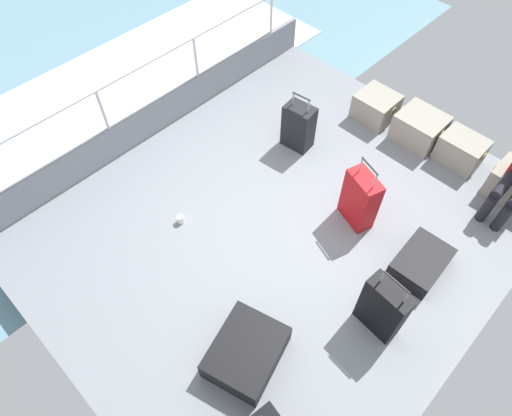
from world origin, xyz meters
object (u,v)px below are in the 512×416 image
object	(u,v)px
suitcase_2	(383,308)
cargo_crate_2	(461,150)
suitcase_5	(246,352)
suitcase_4	(298,127)
suitcase_1	(421,262)
cargo_crate_0	(376,106)
paper_cup	(180,219)
cargo_crate_1	(419,128)
suitcase_3	(360,199)

from	to	relation	value
suitcase_2	cargo_crate_2	bearing A→B (deg)	102.08
suitcase_5	suitcase_4	bearing A→B (deg)	121.87
suitcase_1	suitcase_2	size ratio (longest dim) A/B	0.76
cargo_crate_0	paper_cup	world-z (taller)	cargo_crate_0
cargo_crate_2	suitcase_4	world-z (taller)	suitcase_4
cargo_crate_2	suitcase_4	distance (m)	1.99
suitcase_4	suitcase_5	distance (m)	2.80
suitcase_4	suitcase_1	bearing A→B (deg)	-12.38
suitcase_5	cargo_crate_0	bearing A→B (deg)	107.22
suitcase_2	suitcase_4	bearing A→B (deg)	149.04
cargo_crate_1	suitcase_2	distance (m)	2.66
suitcase_3	suitcase_4	bearing A→B (deg)	161.42
cargo_crate_1	suitcase_5	size ratio (longest dim) A/B	0.71
suitcase_2	cargo_crate_0	bearing A→B (deg)	125.94
cargo_crate_2	suitcase_4	size ratio (longest dim) A/B	0.70
suitcase_4	paper_cup	world-z (taller)	suitcase_4
cargo_crate_2	suitcase_1	bearing A→B (deg)	-73.28
suitcase_2	suitcase_3	size ratio (longest dim) A/B	0.97
cargo_crate_0	cargo_crate_1	distance (m)	0.64
cargo_crate_1	suitcase_1	size ratio (longest dim) A/B	0.92
suitcase_4	suitcase_5	xyz separation A→B (m)	(1.47, -2.37, -0.17)
cargo_crate_1	cargo_crate_2	xyz separation A→B (m)	(0.57, 0.03, -0.01)
suitcase_5	paper_cup	distance (m)	1.69
suitcase_4	cargo_crate_1	bearing A→B (deg)	47.99
cargo_crate_2	suitcase_5	bearing A→B (deg)	-92.00
suitcase_1	cargo_crate_1	bearing A→B (deg)	123.44
suitcase_3	suitcase_5	world-z (taller)	suitcase_3
cargo_crate_0	suitcase_1	world-z (taller)	cargo_crate_0
cargo_crate_1	suitcase_5	world-z (taller)	cargo_crate_1
cargo_crate_1	paper_cup	bearing A→B (deg)	-111.27
suitcase_2	paper_cup	world-z (taller)	suitcase_2
cargo_crate_0	suitcase_2	bearing A→B (deg)	-54.06
suitcase_3	paper_cup	world-z (taller)	suitcase_3
cargo_crate_0	cargo_crate_1	xyz separation A→B (m)	(0.63, 0.04, 0.01)
cargo_crate_0	cargo_crate_2	size ratio (longest dim) A/B	0.96
suitcase_1	suitcase_4	size ratio (longest dim) A/B	0.83
suitcase_3	paper_cup	size ratio (longest dim) A/B	8.80
suitcase_1	suitcase_4	distance (m)	2.15
paper_cup	suitcase_3	bearing A→B (deg)	46.12
cargo_crate_1	cargo_crate_0	bearing A→B (deg)	-176.64
suitcase_5	paper_cup	world-z (taller)	suitcase_5
suitcase_1	suitcase_4	bearing A→B (deg)	167.62
suitcase_1	suitcase_3	world-z (taller)	suitcase_3
suitcase_4	cargo_crate_0	bearing A→B (deg)	70.30
suitcase_5	suitcase_3	bearing A→B (deg)	97.14
suitcase_1	paper_cup	bearing A→B (deg)	-148.42
cargo_crate_2	suitcase_2	size ratio (longest dim) A/B	0.64
cargo_crate_1	suitcase_5	xyz separation A→B (m)	(0.44, -3.52, -0.06)
suitcase_3	suitcase_4	xyz separation A→B (m)	(-1.23, 0.41, -0.04)
paper_cup	cargo_crate_2	bearing A→B (deg)	60.13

